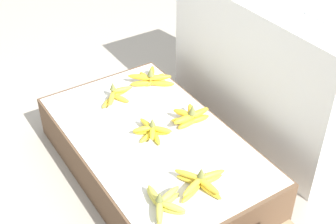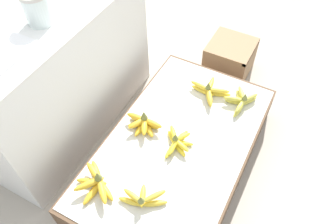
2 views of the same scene
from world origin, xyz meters
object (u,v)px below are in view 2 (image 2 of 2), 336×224
at_px(banana_bunch_back_left, 96,183).
at_px(wooden_crate, 230,58).
at_px(banana_bunch_middle_midright, 210,91).
at_px(banana_bunch_middle_left, 143,199).
at_px(banana_bunch_middle_midleft, 177,142).
at_px(banana_bunch_front_midright, 241,100).
at_px(glass_jar, 37,8).
at_px(banana_bunch_back_midleft, 143,123).

bearing_deg(banana_bunch_back_left, wooden_crate, -9.07).
bearing_deg(banana_bunch_middle_midright, banana_bunch_middle_left, 179.56).
relative_size(wooden_crate, banana_bunch_middle_midleft, 1.44).
relative_size(wooden_crate, banana_bunch_middle_midright, 1.21).
relative_size(banana_bunch_front_midright, glass_jar, 1.48).
relative_size(banana_bunch_front_midright, banana_bunch_middle_midleft, 1.05).
xyz_separation_m(banana_bunch_middle_left, banana_bunch_middle_midright, (0.75, -0.01, 0.00)).
bearing_deg(wooden_crate, banana_bunch_back_left, 170.93).
bearing_deg(banana_bunch_middle_left, banana_bunch_front_midright, -14.22).
height_order(banana_bunch_back_left, banana_bunch_back_midleft, same).
distance_m(banana_bunch_middle_midright, glass_jar, 0.99).
bearing_deg(wooden_crate, glass_jar, 143.41).
bearing_deg(glass_jar, banana_bunch_back_left, -128.96).
relative_size(banana_bunch_middle_left, banana_bunch_middle_midright, 0.88).
bearing_deg(wooden_crate, banana_bunch_back_midleft, 168.04).
bearing_deg(banana_bunch_back_midleft, banana_bunch_front_midright, -45.56).
relative_size(banana_bunch_front_midright, banana_bunch_back_midleft, 1.03).
relative_size(wooden_crate, banana_bunch_back_left, 1.34).
bearing_deg(banana_bunch_back_left, banana_bunch_middle_midright, -16.82).
bearing_deg(banana_bunch_middle_midleft, banana_bunch_middle_left, -179.65).
bearing_deg(wooden_crate, banana_bunch_middle_left, -178.60).
bearing_deg(banana_bunch_back_left, banana_bunch_back_midleft, -2.65).
xyz_separation_m(banana_bunch_front_midright, banana_bunch_middle_midleft, (-0.42, 0.20, -0.00)).
relative_size(banana_bunch_middle_midleft, banana_bunch_back_midleft, 0.99).
bearing_deg(banana_bunch_middle_midright, banana_bunch_front_midright, -86.26).
bearing_deg(banana_bunch_middle_left, banana_bunch_middle_midleft, 0.35).
height_order(wooden_crate, banana_bunch_back_midleft, banana_bunch_back_midleft).
distance_m(banana_bunch_back_left, banana_bunch_back_midleft, 0.40).
height_order(wooden_crate, banana_bunch_back_left, banana_bunch_back_left).
height_order(banana_bunch_middle_left, banana_bunch_back_midleft, banana_bunch_back_midleft).
bearing_deg(banana_bunch_back_midleft, wooden_crate, -11.96).
bearing_deg(banana_bunch_middle_midleft, banana_bunch_back_left, 148.96).
bearing_deg(glass_jar, banana_bunch_front_midright, -64.31).
relative_size(banana_bunch_middle_midright, glass_jar, 1.68).
distance_m(banana_bunch_front_midright, banana_bunch_middle_midleft, 0.46).
xyz_separation_m(wooden_crate, glass_jar, (-0.89, 0.66, 0.71)).
bearing_deg(banana_bunch_back_left, glass_jar, 51.04).
bearing_deg(wooden_crate, banana_bunch_front_midright, -154.33).
height_order(banana_bunch_middle_left, banana_bunch_middle_midright, banana_bunch_middle_midright).
distance_m(wooden_crate, glass_jar, 1.32).
relative_size(banana_bunch_middle_midright, banana_bunch_back_midleft, 1.17).
relative_size(wooden_crate, banana_bunch_middle_left, 1.37).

